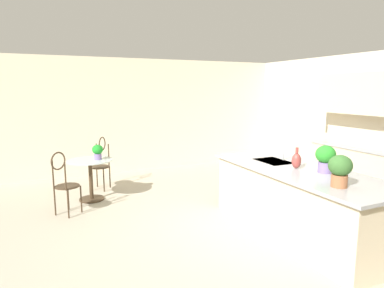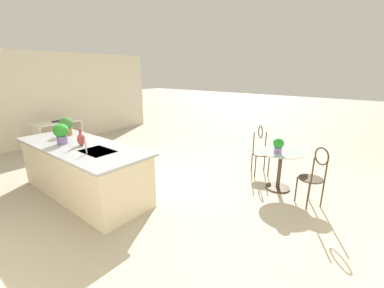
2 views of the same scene
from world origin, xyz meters
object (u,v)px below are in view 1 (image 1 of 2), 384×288
at_px(potted_plant_on_table, 98,151).
at_px(chair_by_island, 101,161).
at_px(potted_plant_counter_far, 340,169).
at_px(chair_near_window, 64,180).
at_px(potted_plant_counter_near, 325,157).
at_px(bistro_table, 91,176).
at_px(vase_on_counter, 296,160).

bearing_deg(potted_plant_on_table, chair_by_island, 166.64).
distance_m(chair_by_island, potted_plant_counter_far, 4.61).
xyz_separation_m(chair_near_window, potted_plant_counter_near, (2.37, 3.01, 0.55)).
bearing_deg(chair_near_window, chair_by_island, 147.94).
height_order(chair_by_island, potted_plant_counter_far, potted_plant_counter_far).
relative_size(potted_plant_counter_near, potted_plant_counter_far, 0.99).
height_order(chair_near_window, chair_by_island, same).
xyz_separation_m(chair_near_window, potted_plant_counter_far, (2.92, 2.66, 0.55)).
relative_size(bistro_table, potted_plant_on_table, 2.98).
bearing_deg(vase_on_counter, potted_plant_on_table, -139.45).
bearing_deg(potted_plant_on_table, chair_near_window, -47.06).
bearing_deg(chair_near_window, vase_on_counter, 54.68).
distance_m(potted_plant_on_table, potted_plant_counter_near, 3.80).
height_order(bistro_table, vase_on_counter, vase_on_counter).
bearing_deg(potted_plant_counter_far, vase_on_counter, 167.80).
bearing_deg(bistro_table, vase_on_counter, 42.05).
relative_size(chair_by_island, potted_plant_counter_far, 2.90).
distance_m(chair_near_window, potted_plant_counter_far, 3.99).
bearing_deg(potted_plant_counter_near, vase_on_counter, -155.33).
height_order(chair_near_window, vase_on_counter, vase_on_counter).
height_order(potted_plant_on_table, potted_plant_counter_far, potted_plant_counter_far).
bearing_deg(chair_by_island, chair_near_window, -32.06).
relative_size(bistro_table, vase_on_counter, 2.78).
bearing_deg(bistro_table, chair_by_island, 155.39).
relative_size(potted_plant_on_table, potted_plant_counter_near, 0.75).
height_order(potted_plant_on_table, potted_plant_counter_near, potted_plant_counter_near).
distance_m(bistro_table, potted_plant_on_table, 0.47).
bearing_deg(bistro_table, potted_plant_counter_far, 31.64).
height_order(bistro_table, chair_near_window, chair_near_window).
bearing_deg(vase_on_counter, chair_near_window, -125.32).
xyz_separation_m(potted_plant_counter_near, potted_plant_counter_far, (0.55, -0.36, 0.00)).
bearing_deg(potted_plant_counter_far, potted_plant_on_table, -149.88).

